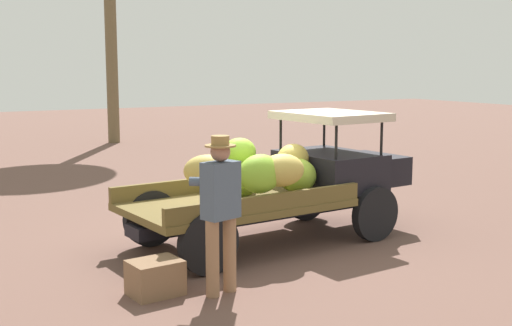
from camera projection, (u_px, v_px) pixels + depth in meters
ground_plane at (272, 238)px, 9.78m from camera, size 60.00×60.00×0.00m
truck at (288, 180)px, 9.59m from camera, size 4.56×2.09×1.84m
farmer at (220, 205)px, 7.29m from camera, size 0.54×0.50×1.78m
wooden_crate at (155, 278)px, 7.37m from camera, size 0.60×0.50×0.39m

